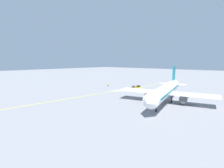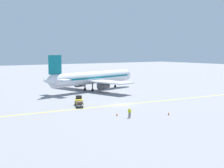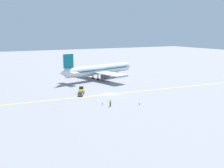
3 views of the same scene
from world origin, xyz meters
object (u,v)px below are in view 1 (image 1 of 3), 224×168
(airplane_at_gate, at_px, (165,91))
(traffic_cone_near_nose, at_px, (94,87))
(baggage_tug_white, at_px, (138,88))
(ground_crew_worker, at_px, (108,85))
(baggage_cart_trailing, at_px, (134,87))
(traffic_cone_mid_apron, at_px, (113,86))

(airplane_at_gate, relative_size, traffic_cone_near_nose, 63.99)
(baggage_tug_white, xyz_separation_m, ground_crew_worker, (16.62, 1.16, 0.01))
(baggage_tug_white, relative_size, baggage_cart_trailing, 1.14)
(traffic_cone_mid_apron, bearing_deg, ground_crew_worker, 23.62)
(baggage_tug_white, xyz_separation_m, baggage_cart_trailing, (2.97, -1.43, -0.14))
(traffic_cone_near_nose, bearing_deg, airplane_at_gate, 170.23)
(ground_crew_worker, bearing_deg, baggage_tug_white, -176.00)
(baggage_tug_white, distance_m, traffic_cone_mid_apron, 14.26)
(traffic_cone_near_nose, relative_size, traffic_cone_mid_apron, 1.00)
(baggage_cart_trailing, distance_m, traffic_cone_mid_apron, 11.39)
(airplane_at_gate, xyz_separation_m, baggage_tug_white, (19.39, -14.93, -2.81))
(airplane_at_gate, bearing_deg, baggage_tug_white, -37.60)
(airplane_at_gate, relative_size, baggage_cart_trailing, 11.93)
(ground_crew_worker, bearing_deg, traffic_cone_near_nose, 71.33)
(airplane_at_gate, relative_size, ground_crew_worker, 20.95)
(baggage_tug_white, distance_m, traffic_cone_near_nose, 20.78)
(baggage_tug_white, bearing_deg, airplane_at_gate, 142.40)
(baggage_tug_white, relative_size, ground_crew_worker, 2.00)
(traffic_cone_near_nose, distance_m, traffic_cone_mid_apron, 9.49)
(baggage_tug_white, height_order, traffic_cone_near_nose, baggage_tug_white)
(baggage_cart_trailing, distance_m, ground_crew_worker, 13.89)
(ground_crew_worker, xyz_separation_m, traffic_cone_near_nose, (2.42, 7.15, -0.63))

